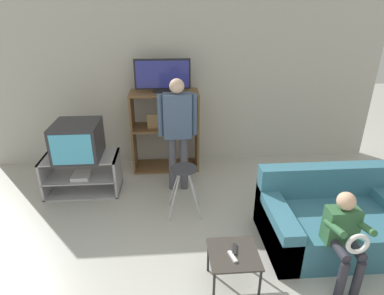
{
  "coord_description": "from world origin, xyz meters",
  "views": [
    {
      "loc": [
        -0.27,
        -1.66,
        2.47
      ],
      "look_at": [
        -0.0,
        1.89,
        0.9
      ],
      "focal_mm": 30.0,
      "sensor_mm": 36.0,
      "label": 1
    }
  ],
  "objects": [
    {
      "name": "tv_stand",
      "position": [
        -1.53,
        2.49,
        0.27
      ],
      "size": [
        1.03,
        0.54,
        0.55
      ],
      "color": "#A8A8AD",
      "rests_on": "ground_plane"
    },
    {
      "name": "snack_table",
      "position": [
        0.29,
        0.6,
        0.35
      ],
      "size": [
        0.46,
        0.46,
        0.4
      ],
      "color": "#38332D",
      "rests_on": "ground_plane"
    },
    {
      "name": "remote_control_white",
      "position": [
        0.26,
        0.55,
        0.41
      ],
      "size": [
        0.07,
        0.15,
        0.02
      ],
      "primitive_type": "cube",
      "rotation": [
        0.0,
        0.0,
        0.25
      ],
      "color": "silver",
      "rests_on": "snack_table"
    },
    {
      "name": "television_main",
      "position": [
        -1.52,
        2.48,
        0.8
      ],
      "size": [
        0.6,
        0.64,
        0.49
      ],
      "color": "#2D2D33",
      "rests_on": "tv_stand"
    },
    {
      "name": "remote_control_black",
      "position": [
        0.3,
        0.64,
        0.41
      ],
      "size": [
        0.07,
        0.15,
        0.02
      ],
      "primitive_type": "cube",
      "rotation": [
        0.0,
        0.0,
        -0.22
      ],
      "color": "#232328",
      "rests_on": "snack_table"
    },
    {
      "name": "media_shelf",
      "position": [
        -0.34,
        3.16,
        0.65
      ],
      "size": [
        1.05,
        0.48,
        1.28
      ],
      "color": "brown",
      "rests_on": "ground_plane"
    },
    {
      "name": "television_flat",
      "position": [
        -0.35,
        3.17,
        1.52
      ],
      "size": [
        0.84,
        0.2,
        0.49
      ],
      "color": "black",
      "rests_on": "media_shelf"
    },
    {
      "name": "couch",
      "position": [
        1.53,
        1.18,
        0.26
      ],
      "size": [
        1.54,
        0.99,
        0.78
      ],
      "color": "teal",
      "rests_on": "ground_plane"
    },
    {
      "name": "folding_stool",
      "position": [
        -0.11,
        1.84,
        0.52
      ],
      "size": [
        0.44,
        0.37,
        0.66
      ],
      "color": "#B7B7BC",
      "rests_on": "ground_plane"
    },
    {
      "name": "person_seated_child",
      "position": [
        1.32,
        0.61,
        0.55
      ],
      "size": [
        0.33,
        0.43,
        0.94
      ],
      "color": "#2D2D38",
      "rests_on": "ground_plane"
    },
    {
      "name": "person_standing_adult",
      "position": [
        -0.16,
        2.46,
        0.99
      ],
      "size": [
        0.53,
        0.2,
        1.63
      ],
      "color": "#4C4C56",
      "rests_on": "ground_plane"
    },
    {
      "name": "wall_back",
      "position": [
        0.0,
        3.47,
        1.3
      ],
      "size": [
        6.4,
        0.06,
        2.6
      ],
      "color": "beige",
      "rests_on": "ground_plane"
    }
  ]
}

